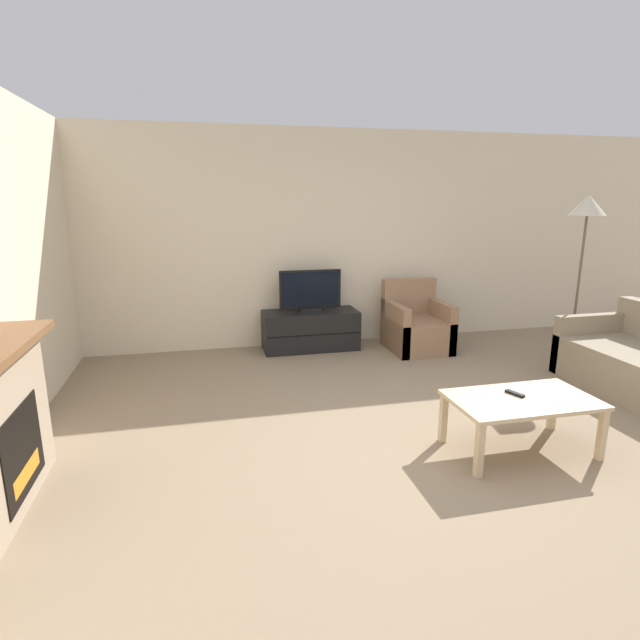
% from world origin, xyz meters
% --- Properties ---
extents(ground_plane, '(24.00, 24.00, 0.00)m').
position_xyz_m(ground_plane, '(0.00, 0.00, 0.00)').
color(ground_plane, '#89755B').
extents(wall_back, '(12.00, 0.06, 2.70)m').
position_xyz_m(wall_back, '(0.00, 2.98, 1.35)').
color(wall_back, beige).
rests_on(wall_back, ground).
extents(tv_stand, '(1.19, 0.48, 0.49)m').
position_xyz_m(tv_stand, '(-0.42, 2.67, 0.24)').
color(tv_stand, black).
rests_on(tv_stand, ground).
extents(tv, '(0.77, 0.18, 0.52)m').
position_xyz_m(tv, '(-0.42, 2.67, 0.73)').
color(tv, black).
rests_on(tv, tv_stand).
extents(armchair, '(0.70, 0.76, 0.86)m').
position_xyz_m(armchair, '(0.87, 2.37, 0.28)').
color(armchair, '#937051').
rests_on(armchair, ground).
extents(coffee_table, '(1.06, 0.61, 0.42)m').
position_xyz_m(coffee_table, '(0.55, -0.26, 0.37)').
color(coffee_table, '#CCB289').
rests_on(coffee_table, ground).
extents(remote, '(0.09, 0.15, 0.02)m').
position_xyz_m(remote, '(0.53, -0.19, 0.43)').
color(remote, black).
rests_on(remote, coffee_table).
extents(floor_lamp, '(0.38, 0.38, 1.89)m').
position_xyz_m(floor_lamp, '(2.45, 1.51, 1.68)').
color(floor_lamp, black).
rests_on(floor_lamp, ground).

